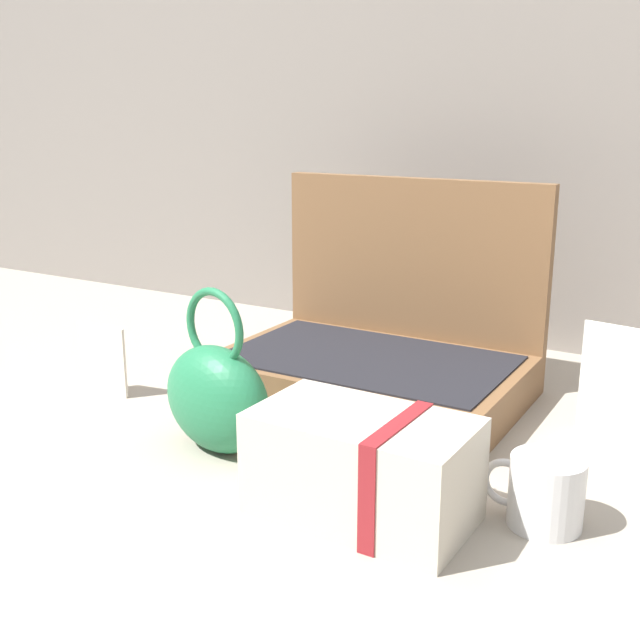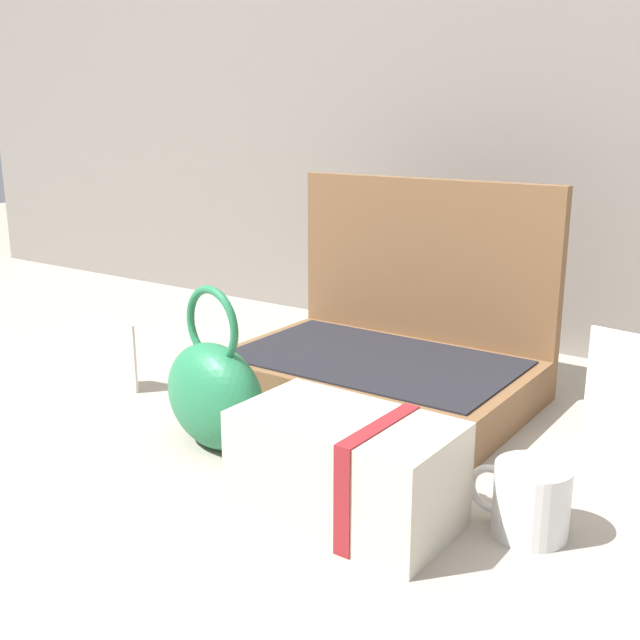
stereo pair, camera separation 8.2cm
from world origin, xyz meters
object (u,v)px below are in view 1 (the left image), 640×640
open_suitcase (379,348)px  coffee_mug (544,492)px  teal_pouch_handbag (217,396)px  info_card_left (103,361)px  cream_toiletry_bag (365,467)px  poster_card_right (617,383)px

open_suitcase → coffee_mug: 0.47m
teal_pouch_handbag → coffee_mug: 0.44m
coffee_mug → info_card_left: (-0.73, 0.05, 0.02)m
open_suitcase → cream_toiletry_bag: bearing=-66.0°
info_card_left → poster_card_right: size_ratio=0.70×
teal_pouch_handbag → info_card_left: (-0.29, 0.08, -0.02)m
coffee_mug → poster_card_right: poster_card_right is taller
open_suitcase → coffee_mug: (0.35, -0.30, -0.03)m
open_suitcase → poster_card_right: (0.38, -0.01, 0.01)m
cream_toiletry_bag → poster_card_right: poster_card_right is taller
info_card_left → poster_card_right: 0.79m
open_suitcase → poster_card_right: size_ratio=2.87×
coffee_mug → poster_card_right: 0.29m
poster_card_right → info_card_left: bearing=-153.0°
poster_card_right → open_suitcase: bearing=-172.0°
info_card_left → open_suitcase: bearing=24.8°
info_card_left → teal_pouch_handbag: bearing=-23.1°
coffee_mug → info_card_left: bearing=176.0°
open_suitcase → info_card_left: 0.45m
open_suitcase → teal_pouch_handbag: size_ratio=2.08×
open_suitcase → poster_card_right: open_suitcase is taller
teal_pouch_handbag → info_card_left: 0.30m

